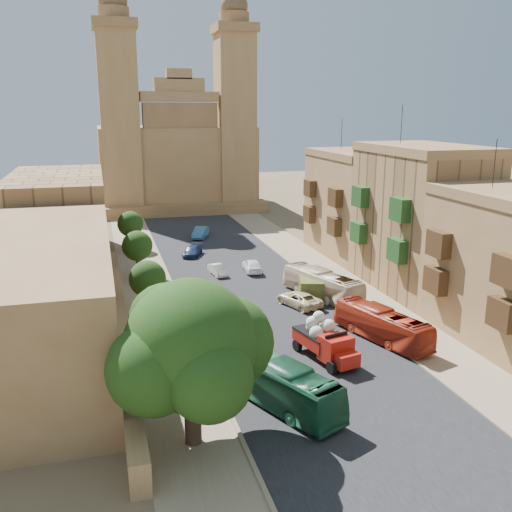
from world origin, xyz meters
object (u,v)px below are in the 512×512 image
car_blue_a (265,365)px  car_cream (299,299)px  red_truck (325,340)px  bus_green_north (274,381)px  bus_red_east (382,325)px  pedestrian_c (414,342)px  car_blue_b (200,233)px  bus_cream_east (322,284)px  ficus_tree (192,349)px  street_tree_a (164,326)px  car_dkblue (193,251)px  olive_pickup (310,287)px  street_tree_c (137,246)px  church (176,153)px  car_white_a (218,270)px  street_tree_d (130,224)px  street_tree_b (148,279)px  pedestrian_a (387,324)px  car_white_b (252,265)px

car_blue_a → car_cream: size_ratio=0.80×
red_truck → bus_green_north: bearing=-137.0°
bus_red_east → bus_green_north: bearing=16.0°
car_blue_a → pedestrian_c: 11.15m
car_blue_b → bus_cream_east: bearing=-54.8°
ficus_tree → bus_cream_east: ficus_tree is taller
street_tree_a → bus_green_north: 8.05m
bus_red_east → car_dkblue: size_ratio=2.15×
olive_pickup → street_tree_c: bearing=143.6°
church → car_white_a: size_ratio=10.67×
church → car_blue_a: 68.58m
olive_pickup → bus_red_east: bearing=-82.2°
street_tree_c → olive_pickup: bearing=-36.4°
church → street_tree_d: 32.81m
pedestrian_c → red_truck: bearing=-118.2°
street_tree_b → car_blue_b: street_tree_b is taller
bus_cream_east → ficus_tree: bearing=34.1°
street_tree_d → car_cream: (13.06, -25.26, -2.60)m
street_tree_a → street_tree_b: street_tree_a is taller
pedestrian_a → olive_pickup: bearing=-59.2°
red_truck → car_white_b: bearing=87.9°
street_tree_c → red_truck: (11.07, -24.23, -1.81)m
street_tree_b → pedestrian_a: street_tree_b is taller
ficus_tree → olive_pickup: (14.39, 20.97, -4.30)m
car_blue_b → pedestrian_a: size_ratio=2.63×
bus_green_north → pedestrian_a: bearing=10.2°
ficus_tree → street_tree_a: ficus_tree is taller
ficus_tree → car_blue_a: (5.78, 6.70, -4.63)m
bus_green_north → car_white_a: size_ratio=2.91×
ficus_tree → pedestrian_c: 18.76m
church → bus_red_east: 65.70m
ficus_tree → car_blue_b: 49.52m
ficus_tree → car_cream: bearing=56.3°
car_blue_a → bus_green_north: bearing=-106.0°
street_tree_a → car_cream: street_tree_a is taller
street_tree_b → street_tree_d: 24.00m
street_tree_d → car_white_b: size_ratio=1.18×
olive_pickup → bus_green_north: size_ratio=0.53×
bus_red_east → pedestrian_a: (1.00, 1.01, -0.39)m
street_tree_a → car_white_a: 23.86m
bus_cream_east → car_dkblue: size_ratio=2.27×
street_tree_d → red_truck: street_tree_d is taller
pedestrian_a → bus_red_east: bearing=62.1°
ficus_tree → bus_green_north: (5.27, 2.89, -3.90)m
pedestrian_c → ficus_tree: bearing=-87.9°
street_tree_d → pedestrian_a: bearing=-62.2°
street_tree_c → street_tree_a: bearing=-90.0°
street_tree_b → bus_cream_east: (15.90, 0.31, -1.90)m
church → car_dkblue: (-3.15, -35.62, -8.92)m
bus_cream_east → pedestrian_a: size_ratio=5.57×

